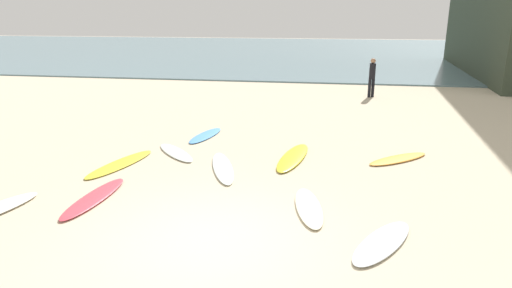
% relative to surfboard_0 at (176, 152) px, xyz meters
% --- Properties ---
extents(ground_plane, '(120.00, 120.00, 0.00)m').
position_rel_surfboard_0_xyz_m(ground_plane, '(2.24, -4.64, -0.03)').
color(ground_plane, beige).
extents(ocean_water, '(120.00, 40.00, 0.08)m').
position_rel_surfboard_0_xyz_m(ocean_water, '(2.24, 33.31, 0.01)').
color(ocean_water, slate).
rests_on(ocean_water, ground_plane).
extents(surfboard_0, '(1.70, 1.83, 0.07)m').
position_rel_surfboard_0_xyz_m(surfboard_0, '(0.00, 0.00, 0.00)').
color(surfboard_0, white).
rests_on(surfboard_0, ground_plane).
extents(surfboard_1, '(0.99, 2.64, 0.09)m').
position_rel_surfboard_0_xyz_m(surfboard_1, '(3.30, 0.09, 0.01)').
color(surfboard_1, yellow).
rests_on(surfboard_1, ground_plane).
extents(surfboard_2, '(1.90, 1.70, 0.07)m').
position_rel_surfboard_0_xyz_m(surfboard_2, '(6.11, 0.44, 0.00)').
color(surfboard_2, orange).
rests_on(surfboard_2, ground_plane).
extents(surfboard_3, '(0.86, 2.03, 0.08)m').
position_rel_surfboard_0_xyz_m(surfboard_3, '(3.89, -3.06, 0.01)').
color(surfboard_3, beige).
rests_on(surfboard_3, ground_plane).
extents(surfboard_4, '(1.46, 1.98, 0.08)m').
position_rel_surfboard_0_xyz_m(surfboard_4, '(5.21, -4.30, 0.01)').
color(surfboard_4, silver).
rests_on(surfboard_4, ground_plane).
extents(surfboard_5, '(0.89, 2.04, 0.06)m').
position_rel_surfboard_0_xyz_m(surfboard_5, '(0.34, 1.88, -0.00)').
color(surfboard_5, '#5097E2').
rests_on(surfboard_5, ground_plane).
extents(surfboard_6, '(0.64, 2.32, 0.08)m').
position_rel_surfboard_0_xyz_m(surfboard_6, '(-0.65, -3.33, 0.01)').
color(surfboard_6, '#DE4453').
rests_on(surfboard_6, ground_plane).
extents(surfboard_8, '(1.27, 2.48, 0.08)m').
position_rel_surfboard_0_xyz_m(surfboard_8, '(1.60, -1.02, 0.00)').
color(surfboard_8, white).
rests_on(surfboard_8, ground_plane).
extents(surfboard_9, '(1.18, 2.56, 0.06)m').
position_rel_surfboard_0_xyz_m(surfboard_9, '(-1.11, -1.16, -0.00)').
color(surfboard_9, yellow).
rests_on(surfboard_9, ground_plane).
extents(beachgoer_near, '(0.39, 0.39, 1.79)m').
position_rel_surfboard_0_xyz_m(beachgoer_near, '(6.10, 9.72, 0.97)').
color(beachgoer_near, black).
rests_on(beachgoer_near, ground_plane).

